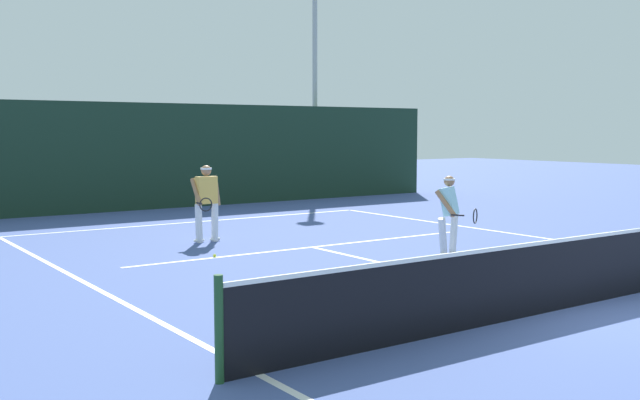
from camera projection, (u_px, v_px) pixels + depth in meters
name	position (u px, v px, depth m)	size (l,w,h in m)	color
ground_plane	(574.00, 307.00, 10.32)	(80.00, 80.00, 0.00)	#425593
court_line_baseline_far	(199.00, 222.00, 19.91)	(10.07, 0.10, 0.01)	white
court_line_sideline_left	(259.00, 374.00, 7.45)	(0.10, 23.50, 0.01)	white
court_line_service	(312.00, 247.00, 15.56)	(8.21, 0.10, 0.01)	white
court_line_centre	(417.00, 271.00, 12.93)	(0.10, 6.40, 0.01)	white
tennis_net	(575.00, 271.00, 10.28)	(11.04, 0.09, 1.06)	#1E4723
player_near	(449.00, 212.00, 14.56)	(0.99, 1.04, 1.55)	silver
player_far	(207.00, 200.00, 16.20)	(0.78, 0.83, 1.68)	silver
tennis_ball	(215.00, 256.00, 14.32)	(0.07, 0.07, 0.07)	#D1E033
back_fence_windscreen	(145.00, 156.00, 22.80)	(22.25, 0.12, 3.27)	#183022
light_pole	(315.00, 63.00, 27.52)	(0.55, 0.44, 8.11)	#9EA39E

